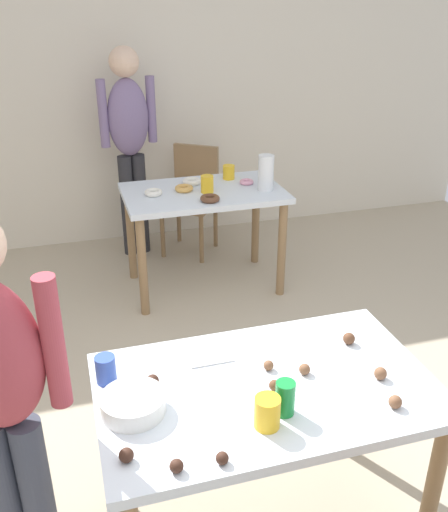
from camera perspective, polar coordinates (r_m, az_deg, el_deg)
name	(u,v)px	position (r m, az deg, el deg)	size (l,w,h in m)	color
wall_back	(131,86)	(4.89, -9.37, 16.51)	(6.40, 0.10, 2.60)	beige
dining_table_near	(265,407)	(2.15, 4.18, -14.88)	(1.21, 0.73, 0.75)	silver
dining_table_far	(204,206)	(4.02, -2.07, 5.07)	(1.11, 0.68, 0.75)	silver
chair_far_table	(192,193)	(4.71, -3.22, 6.36)	(0.56, 0.56, 0.87)	olive
person_adult_far	(129,134)	(4.54, -9.52, 12.00)	(0.46, 0.25, 1.65)	#28282D
mixing_bowl	(133,404)	(1.97, -9.14, -14.46)	(0.22, 0.22, 0.07)	white
soda_can	(284,398)	(1.94, 6.06, -14.02)	(0.07, 0.07, 0.12)	#198438
fork_near	(213,363)	(2.17, -1.14, -10.75)	(0.17, 0.02, 0.01)	silver
cup_near_0	(267,412)	(1.89, 4.37, -15.41)	(0.08, 0.08, 0.11)	yellow
cup_near_1	(106,369)	(2.10, -11.81, -11.09)	(0.07, 0.07, 0.10)	#3351B2
cake_ball_0	(269,365)	(2.14, 4.50, -10.91)	(0.04, 0.04, 0.04)	brown
cake_ball_1	(380,373)	(2.17, 15.46, -11.31)	(0.05, 0.05, 0.05)	brown
cake_ball_2	(349,339)	(2.33, 12.45, -8.11)	(0.05, 0.05, 0.05)	brown
cake_ball_3	(274,385)	(2.05, 5.08, -12.82)	(0.04, 0.04, 0.04)	brown
cake_ball_4	(153,381)	(2.07, -7.19, -12.33)	(0.05, 0.05, 0.05)	#3D2319
cake_ball_5	(395,402)	(2.05, 16.84, -13.86)	(0.05, 0.05, 0.05)	brown
cake_ball_6	(177,466)	(1.77, -4.80, -20.30)	(0.04, 0.04, 0.04)	#3D2319
cake_ball_7	(222,458)	(1.79, -0.18, -19.66)	(0.04, 0.04, 0.04)	#3D2319
cake_ball_8	(126,455)	(1.82, -9.80, -19.14)	(0.05, 0.05, 0.05)	#3D2319
cake_ball_9	(305,369)	(2.14, 8.11, -11.20)	(0.04, 0.04, 0.04)	brown
pitcher_far	(266,173)	(3.96, 4.24, 8.34)	(0.11, 0.11, 0.25)	white
cup_far_0	(229,172)	(4.21, 0.48, 8.43)	(0.09, 0.09, 0.10)	yellow
cup_far_1	(207,184)	(3.92, -1.70, 7.24)	(0.09, 0.09, 0.12)	yellow
donut_far_0	(247,182)	(4.11, 2.28, 7.45)	(0.10, 0.10, 0.03)	pink
donut_far_1	(184,188)	(3.97, -4.05, 6.80)	(0.13, 0.13, 0.04)	gold
donut_far_2	(192,181)	(4.11, -3.24, 7.50)	(0.13, 0.13, 0.04)	white
donut_far_3	(153,193)	(3.91, -7.11, 6.35)	(0.12, 0.12, 0.04)	white
donut_far_4	(210,198)	(3.76, -1.42, 5.81)	(0.13, 0.13, 0.04)	brown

